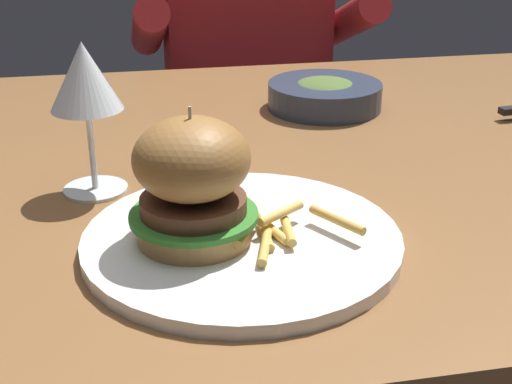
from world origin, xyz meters
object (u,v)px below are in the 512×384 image
(burger_sandwich, at_px, (192,181))
(diner_person, at_px, (246,110))
(soup_bowl, at_px, (325,94))
(wine_glass, at_px, (85,82))
(main_plate, at_px, (242,240))

(burger_sandwich, height_order, diner_person, diner_person)
(soup_bowl, xyz_separation_m, diner_person, (-0.02, 0.57, -0.20))
(burger_sandwich, distance_m, soup_bowl, 0.50)
(wine_glass, distance_m, soup_bowl, 0.45)
(main_plate, bearing_deg, burger_sandwich, -179.19)
(burger_sandwich, xyz_separation_m, diner_person, (0.23, 0.99, -0.25))
(main_plate, bearing_deg, diner_person, 79.51)
(diner_person, bearing_deg, burger_sandwich, -103.05)
(soup_bowl, relative_size, diner_person, 0.15)
(burger_sandwich, bearing_deg, wine_glass, 120.04)
(diner_person, bearing_deg, soup_bowl, -87.70)
(burger_sandwich, bearing_deg, main_plate, 0.81)
(wine_glass, xyz_separation_m, diner_person, (0.33, 0.82, -0.31))
(main_plate, height_order, soup_bowl, soup_bowl)
(diner_person, bearing_deg, wine_glass, -111.62)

